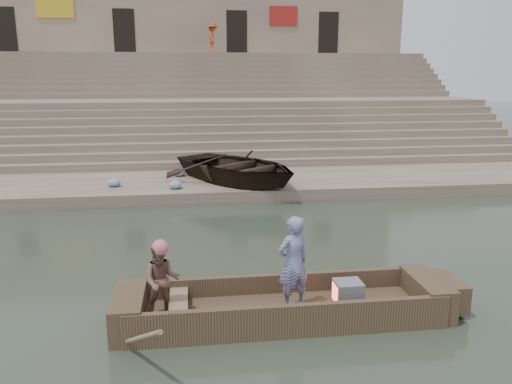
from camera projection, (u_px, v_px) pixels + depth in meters
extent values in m
plane|color=#293225|center=(103.00, 287.00, 9.84)|extent=(120.00, 120.00, 0.00)
cube|color=gray|center=(139.00, 187.00, 17.50)|extent=(32.00, 4.00, 0.40)
cube|color=gray|center=(152.00, 129.00, 24.46)|extent=(32.00, 3.00, 2.80)
cube|color=gray|center=(159.00, 97.00, 30.93)|extent=(32.00, 3.00, 5.20)
cube|color=gray|center=(144.00, 171.00, 19.64)|extent=(32.00, 0.50, 0.70)
cube|color=gray|center=(145.00, 165.00, 20.09)|extent=(32.00, 0.50, 1.00)
cube|color=gray|center=(146.00, 159.00, 20.53)|extent=(32.00, 0.50, 1.30)
cube|color=gray|center=(147.00, 153.00, 20.98)|extent=(32.00, 0.50, 1.60)
cube|color=gray|center=(147.00, 148.00, 21.43)|extent=(32.00, 0.50, 1.90)
cube|color=gray|center=(148.00, 143.00, 21.88)|extent=(32.00, 0.50, 2.20)
cube|color=gray|center=(149.00, 138.00, 22.32)|extent=(32.00, 0.50, 2.50)
cube|color=gray|center=(149.00, 133.00, 22.77)|extent=(32.00, 0.50, 2.80)
cube|color=gray|center=(154.00, 123.00, 26.11)|extent=(32.00, 0.50, 3.10)
cube|color=gray|center=(155.00, 119.00, 26.56)|extent=(32.00, 0.50, 3.40)
cube|color=gray|center=(155.00, 115.00, 27.01)|extent=(32.00, 0.50, 3.70)
cube|color=gray|center=(155.00, 112.00, 27.45)|extent=(32.00, 0.50, 4.00)
cube|color=gray|center=(156.00, 108.00, 27.90)|extent=(32.00, 0.50, 4.30)
cube|color=gray|center=(156.00, 105.00, 28.35)|extent=(32.00, 0.50, 4.60)
cube|color=gray|center=(157.00, 102.00, 28.80)|extent=(32.00, 0.50, 4.90)
cube|color=gray|center=(157.00, 99.00, 29.24)|extent=(32.00, 0.50, 5.20)
cube|color=tan|center=(160.00, 49.00, 34.10)|extent=(32.00, 5.00, 11.20)
cube|color=black|center=(5.00, 29.00, 30.34)|extent=(1.30, 0.18, 2.60)
cube|color=black|center=(124.00, 31.00, 31.24)|extent=(1.30, 0.18, 2.60)
cube|color=black|center=(237.00, 32.00, 32.15)|extent=(1.30, 0.18, 2.60)
cube|color=black|center=(328.00, 33.00, 32.93)|extent=(1.30, 0.18, 2.60)
cube|color=gold|center=(55.00, 6.00, 30.33)|extent=(2.20, 0.10, 1.40)
cube|color=maroon|center=(283.00, 16.00, 32.24)|extent=(1.80, 0.10, 1.20)
cube|color=brown|center=(283.00, 313.00, 8.55)|extent=(5.00, 1.30, 0.22)
cube|color=brown|center=(291.00, 321.00, 7.91)|extent=(5.20, 0.12, 0.56)
cube|color=brown|center=(277.00, 289.00, 9.11)|extent=(5.20, 0.12, 0.56)
cube|color=brown|center=(129.00, 312.00, 8.17)|extent=(0.50, 1.30, 0.60)
cube|color=brown|center=(427.00, 294.00, 8.84)|extent=(0.50, 1.30, 0.60)
cube|color=brown|center=(448.00, 292.00, 8.88)|extent=(0.35, 0.90, 0.50)
cube|color=#937A5B|center=(179.00, 304.00, 8.25)|extent=(0.30, 1.20, 0.08)
cylinder|color=#937A5B|center=(133.00, 340.00, 7.33)|extent=(1.03, 2.10, 1.36)
sphere|color=#D4697A|center=(160.00, 248.00, 7.94)|extent=(0.26, 0.26, 0.26)
imported|color=navy|center=(293.00, 263.00, 8.33)|extent=(0.68, 0.57, 1.60)
imported|color=#21654F|center=(162.00, 281.00, 8.07)|extent=(0.61, 0.47, 1.24)
cube|color=slate|center=(348.00, 293.00, 8.62)|extent=(0.46, 0.42, 0.40)
cube|color=#E5593F|center=(336.00, 293.00, 8.59)|extent=(0.04, 0.34, 0.32)
imported|color=#2D2116|center=(238.00, 167.00, 17.31)|extent=(5.98, 6.27, 1.06)
imported|color=#A03E1B|center=(213.00, 38.00, 30.74)|extent=(0.69, 1.18, 1.81)
ellipsoid|color=#3F5999|center=(175.00, 185.00, 16.39)|extent=(0.44, 0.44, 0.26)
ellipsoid|color=#3F5999|center=(179.00, 173.00, 18.37)|extent=(0.44, 0.44, 0.26)
ellipsoid|color=#3F5999|center=(114.00, 183.00, 16.70)|extent=(0.44, 0.44, 0.26)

